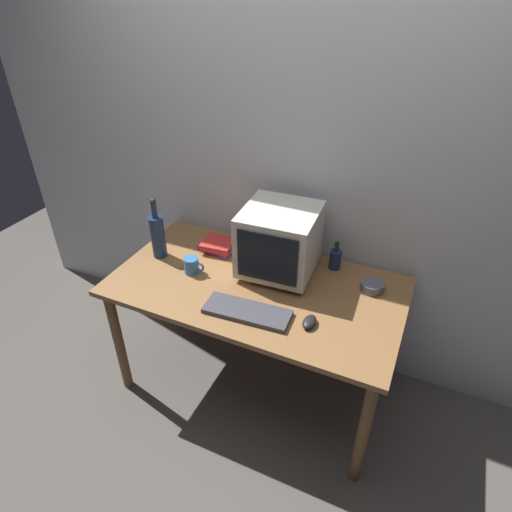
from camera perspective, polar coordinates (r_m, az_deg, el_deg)
ground_plane at (r=2.81m, az=-0.00°, el=-15.98°), size 6.00×6.00×0.00m
back_wall at (r=2.42m, az=4.71°, el=12.00°), size 4.00×0.08×2.50m
desk at (r=2.34m, az=-0.00°, el=-5.46°), size 1.52×0.82×0.75m
crt_monitor at (r=2.29m, az=3.09°, el=2.01°), size 0.40×0.41×0.37m
keyboard at (r=2.10m, az=-1.17°, el=-7.28°), size 0.43×0.18×0.02m
computer_mouse at (r=2.06m, az=7.00°, el=-8.56°), size 0.06×0.10×0.04m
bottle_tall at (r=2.50m, az=-12.73°, el=2.71°), size 0.08×0.08×0.36m
bottle_short at (r=2.41m, az=10.32°, el=-0.30°), size 0.06×0.06×0.17m
book_stack at (r=2.55m, az=-4.95°, el=1.37°), size 0.22×0.18×0.06m
mug at (r=2.38m, az=-8.38°, el=-1.22°), size 0.12×0.08×0.09m
cd_spindle at (r=2.32m, az=14.94°, el=-3.83°), size 0.12×0.12×0.04m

